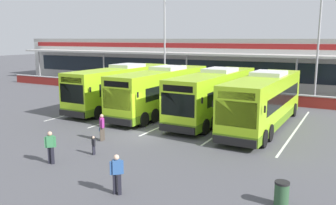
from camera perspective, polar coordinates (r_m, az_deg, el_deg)
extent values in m
plane|color=#4C4C51|center=(22.49, -4.03, -5.20)|extent=(200.00, 200.00, 0.00)
cube|color=silver|center=(46.84, 14.06, 6.08)|extent=(70.00, 10.00, 5.50)
cube|color=#19232D|center=(42.05, 12.30, 5.07)|extent=(66.00, 0.08, 2.20)
cube|color=maroon|center=(41.88, 12.45, 8.96)|extent=(68.00, 0.08, 0.60)
cube|color=beige|center=(40.50, 11.81, 7.59)|extent=(67.00, 3.00, 0.24)
cube|color=gray|center=(46.72, 14.23, 9.75)|extent=(70.00, 10.00, 0.50)
cylinder|color=#999999|center=(56.98, -20.22, 5.81)|extent=(0.20, 0.20, 4.20)
cylinder|color=#999999|center=(48.40, -10.41, 5.57)|extent=(0.20, 0.20, 4.20)
cylinder|color=#999999|center=(41.77, 3.02, 4.99)|extent=(0.20, 0.20, 4.20)
cylinder|color=#999999|center=(38.14, 20.12, 3.85)|extent=(0.20, 0.20, 4.20)
cube|color=maroon|center=(35.20, 8.74, 1.24)|extent=(60.00, 0.36, 1.00)
cube|color=#B2B2B2|center=(35.12, 8.77, 2.12)|extent=(60.00, 0.40, 0.10)
cube|color=#9ED11E|center=(31.07, -7.63, 2.67)|extent=(2.76, 12.04, 3.19)
cube|color=#598419|center=(31.28, -7.57, 0.29)|extent=(2.78, 12.06, 0.56)
cube|color=black|center=(31.36, -7.20, 3.20)|extent=(2.74, 9.64, 0.96)
cube|color=black|center=(26.61, -15.37, 1.41)|extent=(2.31, 0.14, 1.40)
cube|color=black|center=(26.47, -15.49, 3.55)|extent=(2.05, 0.12, 0.40)
cube|color=silver|center=(31.69, -6.61, 6.00)|extent=(2.10, 2.83, 0.28)
cube|color=black|center=(26.80, -15.38, -1.79)|extent=(2.45, 0.20, 0.44)
cube|color=black|center=(25.81, -12.56, 2.05)|extent=(0.08, 0.12, 0.36)
cube|color=black|center=(27.83, -17.03, 2.44)|extent=(0.08, 0.12, 0.36)
cylinder|color=black|center=(34.39, -1.36, 1.17)|extent=(0.34, 1.05, 1.04)
cylinder|color=black|center=(35.66, -4.66, 1.47)|extent=(0.34, 1.05, 1.04)
cylinder|color=black|center=(28.09, -9.54, -1.07)|extent=(0.34, 1.05, 1.04)
cylinder|color=black|center=(29.63, -13.14, -0.60)|extent=(0.34, 1.05, 1.04)
cylinder|color=black|center=(27.04, -11.40, -1.58)|extent=(0.34, 1.05, 1.04)
cylinder|color=black|center=(28.64, -15.03, -1.06)|extent=(0.34, 1.05, 1.04)
cube|color=#9ED11E|center=(28.47, -0.98, 2.06)|extent=(2.76, 12.04, 3.19)
cube|color=#598419|center=(28.69, -0.98, -0.54)|extent=(2.78, 12.06, 0.56)
cube|color=black|center=(28.78, -0.58, 2.64)|extent=(2.74, 9.64, 0.96)
cube|color=black|center=(23.58, -8.34, 0.56)|extent=(2.31, 0.14, 1.40)
cube|color=black|center=(23.42, -8.42, 2.96)|extent=(2.05, 0.12, 0.40)
cube|color=silver|center=(29.13, 0.01, 5.69)|extent=(2.10, 2.83, 0.28)
cube|color=black|center=(23.79, -8.41, -3.04)|extent=(2.45, 0.20, 0.44)
cube|color=black|center=(22.95, -4.95, 1.24)|extent=(0.08, 0.12, 0.36)
cube|color=black|center=(24.69, -10.53, 1.76)|extent=(0.08, 0.12, 0.36)
cylinder|color=black|center=(32.18, 5.02, 0.50)|extent=(0.34, 1.05, 1.04)
cylinder|color=black|center=(33.22, 1.27, 0.85)|extent=(0.34, 1.05, 1.04)
cylinder|color=black|center=(25.42, -2.31, -2.14)|extent=(0.34, 1.05, 1.04)
cylinder|color=black|center=(26.73, -6.67, -1.58)|extent=(0.34, 1.05, 1.04)
cylinder|color=black|center=(24.27, -4.05, -2.76)|extent=(0.34, 1.05, 1.04)
cylinder|color=black|center=(25.64, -8.52, -2.14)|extent=(0.34, 1.05, 1.04)
cube|color=#9ED11E|center=(26.66, 7.61, 1.40)|extent=(2.76, 12.04, 3.19)
cube|color=#598419|center=(26.90, 7.54, -1.37)|extent=(2.78, 12.06, 0.56)
cube|color=black|center=(26.99, 7.94, 2.02)|extent=(2.74, 9.64, 0.96)
cube|color=black|center=(21.31, 1.61, -0.39)|extent=(2.31, 0.14, 1.40)
cube|color=black|center=(21.13, 1.61, 2.27)|extent=(2.05, 0.12, 0.40)
cube|color=silver|center=(27.37, 8.48, 5.27)|extent=(2.10, 2.83, 0.28)
cube|color=black|center=(21.54, 1.45, -4.36)|extent=(2.45, 0.20, 0.44)
cube|color=black|center=(20.93, 5.59, 0.34)|extent=(0.08, 0.12, 0.36)
cube|color=black|center=(22.25, -1.28, 0.99)|extent=(0.08, 0.12, 0.36)
cylinder|color=black|center=(30.79, 12.82, -0.18)|extent=(0.34, 1.05, 1.04)
cylinder|color=black|center=(31.54, 8.67, 0.21)|extent=(0.34, 1.05, 1.04)
cylinder|color=black|center=(23.58, 7.30, -3.22)|extent=(0.34, 1.05, 1.04)
cylinder|color=black|center=(24.55, 2.13, -2.59)|extent=(0.34, 1.05, 1.04)
cylinder|color=black|center=(22.32, 5.94, -3.96)|extent=(0.34, 1.05, 1.04)
cylinder|color=black|center=(23.35, 0.55, -3.27)|extent=(0.34, 1.05, 1.04)
cube|color=#9ED11E|center=(24.71, 15.39, 0.40)|extent=(2.76, 12.04, 3.19)
cube|color=#598419|center=(24.96, 15.24, -2.57)|extent=(2.78, 12.06, 0.56)
cube|color=black|center=(25.05, 15.64, 1.09)|extent=(2.74, 9.64, 0.96)
cube|color=black|center=(19.06, 10.97, -1.87)|extent=(2.31, 0.14, 1.40)
cube|color=black|center=(18.87, 11.07, 1.10)|extent=(2.05, 0.12, 0.40)
cube|color=silver|center=(25.45, 16.14, 4.59)|extent=(2.10, 2.83, 0.28)
cube|color=black|center=(19.33, 10.72, -6.28)|extent=(2.45, 0.20, 0.44)
cube|color=black|center=(18.93, 15.52, -1.06)|extent=(0.08, 0.12, 0.36)
cube|color=black|center=(19.81, 7.35, -0.27)|extent=(0.08, 0.12, 0.36)
cylinder|color=black|center=(29.16, 19.77, -1.12)|extent=(0.34, 1.05, 1.04)
cylinder|color=black|center=(29.63, 15.23, -0.69)|extent=(0.34, 1.05, 1.04)
cylinder|color=black|center=(21.69, 16.18, -4.76)|extent=(0.34, 1.05, 1.04)
cylinder|color=black|center=(22.32, 10.20, -4.08)|extent=(0.34, 1.05, 1.04)
cylinder|color=black|center=(20.37, 15.25, -5.69)|extent=(0.34, 1.05, 1.04)
cylinder|color=black|center=(21.05, 8.92, -4.92)|extent=(0.34, 1.05, 1.04)
cube|color=silver|center=(32.06, -10.95, -0.63)|extent=(0.14, 13.00, 0.01)
cube|color=silver|center=(29.60, -4.65, -1.39)|extent=(0.14, 13.00, 0.01)
cube|color=silver|center=(27.58, 2.69, -2.24)|extent=(0.14, 13.00, 0.01)
cube|color=silver|center=(26.08, 11.03, -3.17)|extent=(0.14, 13.00, 0.01)
cube|color=silver|center=(25.19, 20.19, -4.11)|extent=(0.14, 13.00, 0.01)
cube|color=#4C4238|center=(21.45, -10.55, -4.96)|extent=(0.22, 0.23, 0.84)
cube|color=#4C4238|center=(21.27, -10.78, -5.10)|extent=(0.22, 0.23, 0.84)
cube|color=#A32D89|center=(21.19, -10.73, -3.20)|extent=(0.40, 0.39, 0.56)
cube|color=#A32D89|center=(21.40, -10.85, -3.15)|extent=(0.13, 0.13, 0.54)
cube|color=#A32D89|center=(20.98, -10.61, -3.41)|extent=(0.13, 0.13, 0.54)
sphere|color=tan|center=(21.10, -10.77, -2.17)|extent=(0.22, 0.22, 0.22)
cube|color=#194C9E|center=(21.59, -10.79, -4.29)|extent=(0.27, 0.29, 0.22)
cylinder|color=#194C9E|center=(21.54, -10.81, -3.83)|extent=(0.02, 0.02, 0.16)
cube|color=black|center=(14.27, -8.66, -12.92)|extent=(0.23, 0.23, 0.84)
cube|color=black|center=(14.18, -7.94, -13.06)|extent=(0.23, 0.23, 0.84)
cube|color=#2D5693|center=(13.96, -8.38, -10.35)|extent=(0.40, 0.40, 0.56)
cube|color=#2D5693|center=(13.95, -9.29, -10.52)|extent=(0.13, 0.13, 0.54)
cube|color=#2D5693|center=(14.00, -7.47, -10.39)|extent=(0.13, 0.13, 0.54)
sphere|color=#DBB293|center=(13.83, -8.42, -8.84)|extent=(0.22, 0.22, 0.22)
cube|color=black|center=(19.04, -11.96, -7.50)|extent=(0.13, 0.14, 0.52)
cube|color=black|center=(18.93, -12.05, -7.61)|extent=(0.13, 0.14, 0.52)
cube|color=black|center=(18.86, -12.05, -6.30)|extent=(0.25, 0.22, 0.35)
cube|color=black|center=(18.98, -12.21, -6.25)|extent=(0.08, 0.08, 0.33)
cube|color=black|center=(18.74, -11.89, -6.45)|extent=(0.08, 0.08, 0.33)
sphere|color=#DBB293|center=(18.79, -12.08, -5.59)|extent=(0.14, 0.14, 0.14)
cube|color=black|center=(18.25, -18.76, -8.10)|extent=(0.22, 0.23, 0.84)
cube|color=black|center=(18.13, -18.28, -8.20)|extent=(0.22, 0.23, 0.84)
cube|color=#387F4C|center=(17.98, -18.65, -6.03)|extent=(0.40, 0.39, 0.56)
cube|color=#387F4C|center=(18.01, -19.35, -6.14)|extent=(0.13, 0.13, 0.54)
cube|color=#387F4C|center=(17.98, -17.94, -6.09)|extent=(0.13, 0.13, 0.54)
sphere|color=tan|center=(17.88, -18.72, -4.83)|extent=(0.22, 0.22, 0.22)
cylinder|color=#9E9EA3|center=(40.19, -0.55, 9.64)|extent=(0.20, 0.20, 11.00)
cylinder|color=#9E9EA3|center=(35.83, 23.30, 8.71)|extent=(0.20, 0.20, 11.00)
cylinder|color=#2D5133|center=(13.82, 18.02, -14.12)|extent=(0.52, 0.52, 0.85)
cylinder|color=black|center=(13.63, 18.13, -12.33)|extent=(0.54, 0.54, 0.08)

